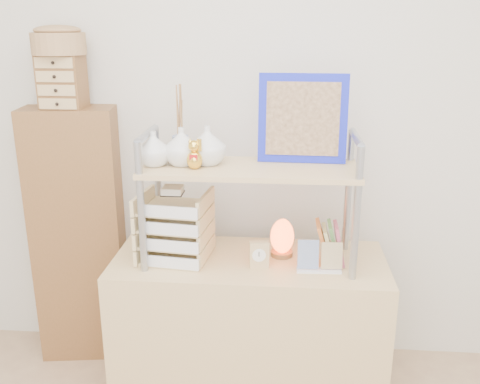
# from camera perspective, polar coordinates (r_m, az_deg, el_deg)

# --- Properties ---
(room_shell) EXTENTS (3.42, 3.41, 2.61)m
(room_shell) POSITION_cam_1_polar(r_m,az_deg,el_deg) (1.35, -1.21, 15.55)
(room_shell) COLOR silver
(room_shell) RESTS_ON ground
(desk) EXTENTS (1.20, 0.50, 0.75)m
(desk) POSITION_cam_1_polar(r_m,az_deg,el_deg) (2.55, 0.95, -14.84)
(desk) COLOR tan
(desk) RESTS_ON ground
(cabinet) EXTENTS (0.48, 0.30, 1.35)m
(cabinet) POSITION_cam_1_polar(r_m,az_deg,el_deg) (2.93, -16.77, -4.53)
(cabinet) COLOR brown
(cabinet) RESTS_ON ground
(hutch) EXTENTS (0.92, 0.34, 0.80)m
(hutch) POSITION_cam_1_polar(r_m,az_deg,el_deg) (2.24, -1.01, 3.54)
(hutch) COLOR #979CA5
(hutch) RESTS_ON desk
(letter_tray) EXTENTS (0.30, 0.29, 0.33)m
(letter_tray) POSITION_cam_1_polar(r_m,az_deg,el_deg) (2.34, -7.00, -4.10)
(letter_tray) COLOR tan
(letter_tray) RESTS_ON desk
(salt_lamp) EXTENTS (0.11, 0.11, 0.17)m
(salt_lamp) POSITION_cam_1_polar(r_m,az_deg,el_deg) (2.38, 4.51, -4.83)
(salt_lamp) COLOR brown
(salt_lamp) RESTS_ON desk
(desk_clock) EXTENTS (0.09, 0.05, 0.12)m
(desk_clock) POSITION_cam_1_polar(r_m,az_deg,el_deg) (2.27, 2.06, -6.70)
(desk_clock) COLOR tan
(desk_clock) RESTS_ON desk
(postcard_stand) EXTENTS (0.19, 0.06, 0.13)m
(postcard_stand) POSITION_cam_1_polar(r_m,az_deg,el_deg) (2.27, 8.44, -7.43)
(postcard_stand) COLOR white
(postcard_stand) RESTS_ON desk
(drawer_chest) EXTENTS (0.20, 0.16, 0.25)m
(drawer_chest) POSITION_cam_1_polar(r_m,az_deg,el_deg) (2.72, -18.44, 11.09)
(drawer_chest) COLOR brown
(drawer_chest) RESTS_ON cabinet
(woven_basket) EXTENTS (0.25, 0.25, 0.10)m
(woven_basket) POSITION_cam_1_polar(r_m,az_deg,el_deg) (2.71, -18.79, 14.76)
(woven_basket) COLOR olive
(woven_basket) RESTS_ON drawer_chest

